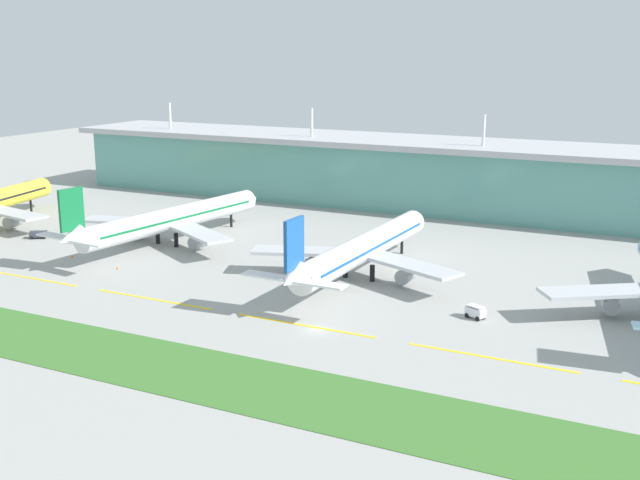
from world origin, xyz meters
name	(u,v)px	position (x,y,z in m)	size (l,w,h in m)	color
ground_plane	(316,330)	(0.00, 0.00, 0.00)	(600.00, 600.00, 0.00)	#9E9E99
terminal_building	(486,178)	(0.00, 113.38, 10.76)	(288.00, 34.00, 30.11)	#5B9E93
airliner_near_middle	(170,219)	(-61.59, 39.70, 6.46)	(48.42, 69.90, 18.90)	silver
airliner_center	(362,249)	(-5.94, 33.69, 6.45)	(48.79, 68.62, 18.90)	white
taxiway_stripe_west	(28,278)	(-71.00, 1.12, 0.02)	(28.00, 0.70, 0.04)	yellow
taxiway_stripe_mid_west	(153,299)	(-37.00, 1.12, 0.02)	(28.00, 0.70, 0.04)	yellow
taxiway_stripe_centre	(304,325)	(-3.00, 1.12, 0.02)	(28.00, 0.70, 0.04)	yellow
taxiway_stripe_mid_east	(491,358)	(31.00, 1.12, 0.02)	(28.00, 0.70, 0.04)	yellow
grass_verge	(241,382)	(0.00, -25.19, 0.05)	(300.00, 18.00, 0.10)	#3D702D
baggage_cart	(475,312)	(23.53, 18.69, 1.26)	(4.02, 3.19, 2.48)	silver
pushback_tug	(38,234)	(-96.76, 29.26, 1.10)	(4.99, 4.45, 1.85)	#333842
safety_cone_left_wingtip	(117,268)	(-58.14, 15.09, 0.35)	(0.56, 0.56, 0.70)	orange
safety_cone_nose_front	(72,256)	(-74.74, 18.35, 0.35)	(0.56, 0.56, 0.70)	orange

